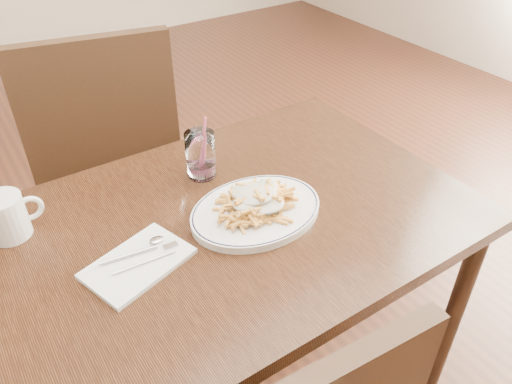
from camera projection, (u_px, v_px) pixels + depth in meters
table at (230, 240)px, 1.28m from camera, size 1.20×0.80×0.75m
chair_far at (106, 152)px, 1.78m from camera, size 0.57×0.57×1.04m
fries_plate at (256, 211)px, 1.23m from camera, size 0.37×0.33×0.02m
loaded_fries at (256, 197)px, 1.21m from camera, size 0.24×0.22×0.06m
napkin at (138, 263)px, 1.09m from camera, size 0.26×0.20×0.01m
cutlery at (136, 259)px, 1.09m from camera, size 0.18×0.07×0.01m
water_glass at (201, 157)px, 1.35m from camera, size 0.08×0.08×0.18m
coffee_mug at (7, 216)px, 1.15m from camera, size 0.14×0.10×0.11m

